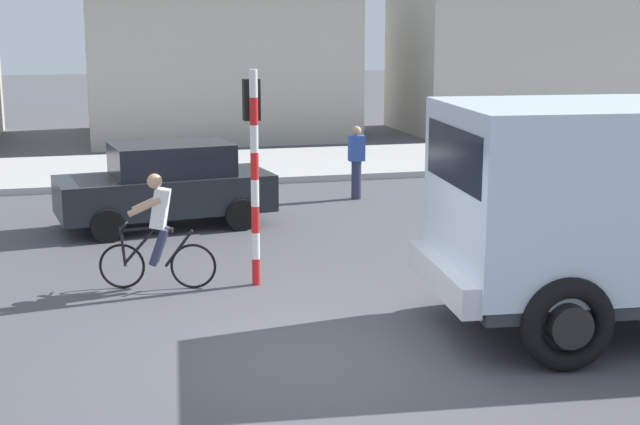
{
  "coord_description": "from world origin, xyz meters",
  "views": [
    {
      "loc": [
        -2.49,
        -9.85,
        3.89
      ],
      "look_at": [
        0.66,
        2.5,
        1.2
      ],
      "focal_mm": 51.31,
      "sensor_mm": 36.0,
      "label": 1
    }
  ],
  "objects_px": {
    "car_red_near": "(167,185)",
    "pedestrian_near_kerb": "(356,161)",
    "cyclist": "(157,232)",
    "traffic_light_pole": "(253,147)"
  },
  "relations": [
    {
      "from": "cyclist",
      "to": "car_red_near",
      "type": "relative_size",
      "value": 0.41
    },
    {
      "from": "car_red_near",
      "to": "pedestrian_near_kerb",
      "type": "height_order",
      "value": "pedestrian_near_kerb"
    },
    {
      "from": "pedestrian_near_kerb",
      "to": "traffic_light_pole",
      "type": "bearing_deg",
      "value": -119.3
    },
    {
      "from": "cyclist",
      "to": "car_red_near",
      "type": "bearing_deg",
      "value": 83.15
    },
    {
      "from": "traffic_light_pole",
      "to": "car_red_near",
      "type": "bearing_deg",
      "value": 102.41
    },
    {
      "from": "cyclist",
      "to": "pedestrian_near_kerb",
      "type": "distance_m",
      "value": 7.62
    },
    {
      "from": "cyclist",
      "to": "pedestrian_near_kerb",
      "type": "bearing_deg",
      "value": 50.98
    },
    {
      "from": "cyclist",
      "to": "traffic_light_pole",
      "type": "relative_size",
      "value": 0.54
    },
    {
      "from": "traffic_light_pole",
      "to": "pedestrian_near_kerb",
      "type": "xyz_separation_m",
      "value": [
        3.37,
        6.0,
        -1.22
      ]
    },
    {
      "from": "traffic_light_pole",
      "to": "car_red_near",
      "type": "distance_m",
      "value": 4.51
    }
  ]
}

